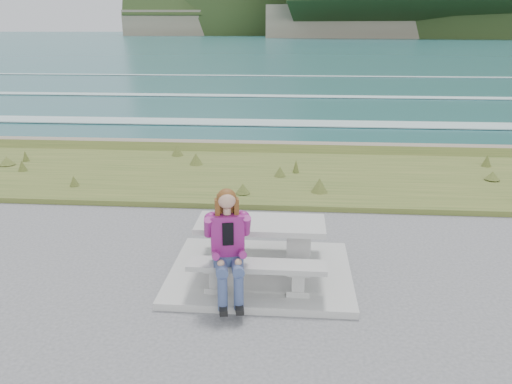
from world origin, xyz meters
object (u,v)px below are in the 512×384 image
bench_seaward (264,229)px  seated_woman (229,261)px  bench_landward (257,270)px  picnic_table (261,233)px

bench_seaward → seated_woman: 1.58m
bench_landward → bench_seaward: same height
picnic_table → bench_landward: picnic_table is taller
seated_woman → bench_seaward: bearing=65.4°
seated_woman → picnic_table: bearing=55.7°
picnic_table → seated_woman: 0.90m
bench_landward → seated_woman: 0.41m
picnic_table → bench_seaward: (0.00, 0.70, -0.23)m
picnic_table → bench_seaward: size_ratio=1.00×
bench_landward → bench_seaward: size_ratio=1.00×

